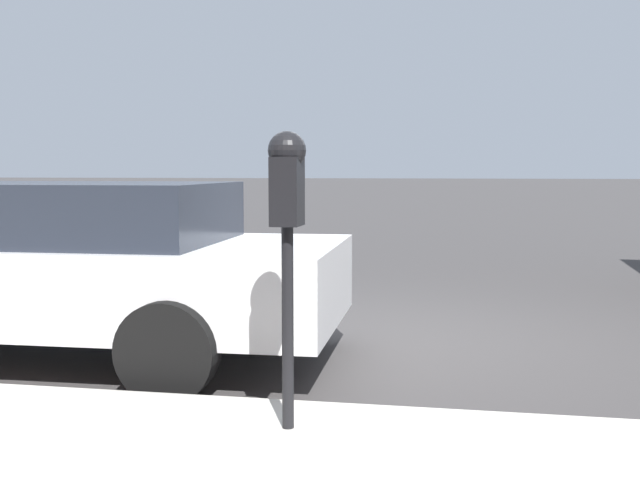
# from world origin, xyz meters

# --- Properties ---
(ground_plane) EXTENTS (220.00, 220.00, 0.00)m
(ground_plane) POSITION_xyz_m (0.00, 0.00, 0.00)
(ground_plane) COLOR #3D3A3A
(parking_meter) EXTENTS (0.21, 0.19, 1.50)m
(parking_meter) POSITION_xyz_m (-2.65, 0.14, 1.28)
(parking_meter) COLOR black
(parking_meter) RESTS_ON sidewalk
(car_white) EXTENTS (2.07, 5.02, 1.35)m
(car_white) POSITION_xyz_m (-1.08, 2.58, 0.73)
(car_white) COLOR silver
(car_white) RESTS_ON ground_plane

